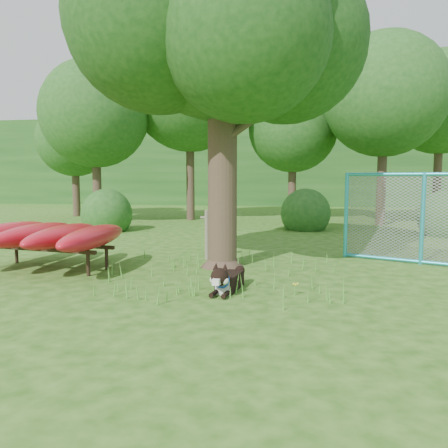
# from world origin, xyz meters

# --- Properties ---
(ground) EXTENTS (80.00, 80.00, 0.00)m
(ground) POSITION_xyz_m (0.00, 0.00, 0.00)
(ground) COLOR #255310
(ground) RESTS_ON ground
(oak_tree) EXTENTS (6.01, 5.24, 7.64)m
(oak_tree) POSITION_xyz_m (0.00, 1.98, 5.09)
(oak_tree) COLOR #3B2C20
(oak_tree) RESTS_ON ground
(wooden_post) EXTENTS (0.32, 0.14, 1.15)m
(wooden_post) POSITION_xyz_m (-0.44, 2.73, 0.61)
(wooden_post) COLOR #68614E
(wooden_post) RESTS_ON ground
(kayak_rack) EXTENTS (2.89, 3.06, 0.93)m
(kayak_rack) POSITION_xyz_m (-3.47, 1.17, 0.71)
(kayak_rack) COLOR black
(kayak_rack) RESTS_ON ground
(husky_dog) EXTENTS (0.46, 1.24, 0.56)m
(husky_dog) POSITION_xyz_m (0.44, -0.10, 0.20)
(husky_dog) COLOR black
(husky_dog) RESTS_ON ground
(fence_section) EXTENTS (3.19, 1.49, 3.36)m
(fence_section) POSITION_xyz_m (4.31, 2.87, 1.01)
(fence_section) COLOR #29A9C1
(fence_section) RESTS_ON ground
(wildflower_clump) EXTENTS (0.10, 0.10, 0.21)m
(wildflower_clump) POSITION_xyz_m (1.57, -0.14, 0.17)
(wildflower_clump) COLOR #539C33
(wildflower_clump) RESTS_ON ground
(bg_tree_a) EXTENTS (4.40, 4.40, 6.70)m
(bg_tree_a) POSITION_xyz_m (-6.50, 10.00, 4.48)
(bg_tree_a) COLOR #3B2C20
(bg_tree_a) RESTS_ON ground
(bg_tree_b) EXTENTS (5.20, 5.20, 8.22)m
(bg_tree_b) POSITION_xyz_m (-3.00, 12.00, 5.61)
(bg_tree_b) COLOR #3B2C20
(bg_tree_b) RESTS_ON ground
(bg_tree_c) EXTENTS (4.00, 4.00, 6.12)m
(bg_tree_c) POSITION_xyz_m (1.50, 13.00, 4.11)
(bg_tree_c) COLOR #3B2C20
(bg_tree_c) RESTS_ON ground
(bg_tree_d) EXTENTS (4.80, 4.80, 7.50)m
(bg_tree_d) POSITION_xyz_m (5.00, 11.00, 5.08)
(bg_tree_d) COLOR #3B2C20
(bg_tree_d) RESTS_ON ground
(bg_tree_e) EXTENTS (4.60, 4.60, 7.55)m
(bg_tree_e) POSITION_xyz_m (8.00, 14.00, 5.23)
(bg_tree_e) COLOR #3B2C20
(bg_tree_e) RESTS_ON ground
(bg_tree_f) EXTENTS (3.60, 3.60, 5.55)m
(bg_tree_f) POSITION_xyz_m (-9.00, 13.00, 3.73)
(bg_tree_f) COLOR #3B2C20
(bg_tree_f) RESTS_ON ground
(shrub_left) EXTENTS (1.80, 1.80, 1.80)m
(shrub_left) POSITION_xyz_m (-5.00, 7.50, 0.00)
(shrub_left) COLOR #1D4F19
(shrub_left) RESTS_ON ground
(shrub_right) EXTENTS (1.80, 1.80, 1.80)m
(shrub_right) POSITION_xyz_m (6.50, 8.00, 0.00)
(shrub_right) COLOR #1D4F19
(shrub_right) RESTS_ON ground
(shrub_mid) EXTENTS (1.80, 1.80, 1.80)m
(shrub_mid) POSITION_xyz_m (2.00, 9.00, 0.00)
(shrub_mid) COLOR #1D4F19
(shrub_mid) RESTS_ON ground
(wooded_hillside) EXTENTS (80.00, 12.00, 6.00)m
(wooded_hillside) POSITION_xyz_m (0.00, 28.00, 3.00)
(wooded_hillside) COLOR #1D4F19
(wooded_hillside) RESTS_ON ground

